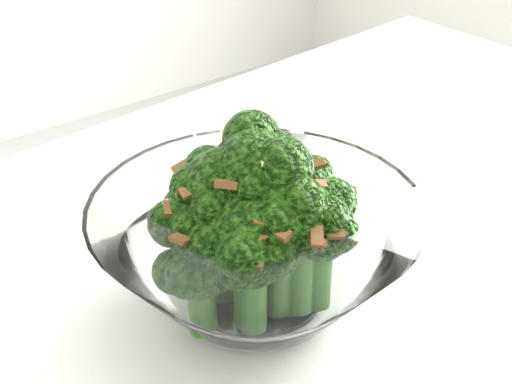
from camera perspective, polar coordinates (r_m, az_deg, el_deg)
broccoli_dish at (r=0.50m, az=0.03°, el=-3.71°), size 0.21×0.21×0.13m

